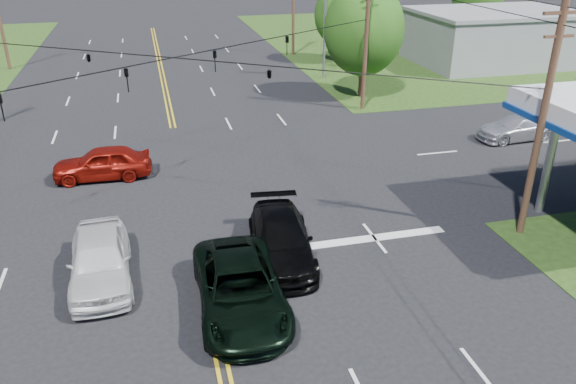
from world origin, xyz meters
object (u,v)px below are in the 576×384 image
object	(u,v)px
retail_ne	(494,39)
pole_se	(543,118)
pole_right_far	(293,0)
pickup_white	(100,259)
pole_ne	(366,36)
tree_right_b	(341,15)
pickup_dkgreen	(240,288)
tree_right_a	(364,29)
suv_black	(281,239)

from	to	relation	value
retail_ne	pole_se	size ratio (longest dim) A/B	1.47
pole_right_far	pickup_white	bearing A→B (deg)	-114.37
pole_se	pole_ne	xyz separation A→B (m)	(0.00, 18.00, 0.00)
tree_right_b	pickup_dkgreen	xyz separation A→B (m)	(-15.53, -35.27, -3.40)
pole_se	pole_right_far	xyz separation A→B (m)	(0.00, 37.00, 0.25)
pole_ne	tree_right_a	bearing A→B (deg)	71.57
pickup_white	tree_right_b	bearing A→B (deg)	56.13
pole_se	tree_right_a	distance (m)	21.02
pole_se	pickup_white	distance (m)	17.00
retail_ne	tree_right_b	world-z (taller)	tree_right_b
pole_ne	suv_black	bearing A→B (deg)	-119.74
retail_ne	pickup_white	xyz separation A→B (m)	(-33.50, -28.43, -1.32)
pole_ne	pickup_white	bearing A→B (deg)	-133.43
retail_ne	pole_ne	world-z (taller)	pole_ne
retail_ne	pickup_white	size ratio (longest dim) A/B	2.72
suv_black	tree_right_b	bearing A→B (deg)	74.13
tree_right_a	pickup_white	size ratio (longest dim) A/B	1.59
pole_se	pole_ne	distance (m)	18.00
pole_right_far	tree_right_a	distance (m)	16.03
pole_right_far	suv_black	xyz separation A→B (m)	(-10.00, -36.50, -4.37)
pickup_dkgreen	pickup_white	distance (m)	5.29
pole_se	pole_right_far	size ratio (longest dim) A/B	0.95
tree_right_b	pole_se	bearing A→B (deg)	-96.05
pickup_white	pickup_dkgreen	bearing A→B (deg)	-34.59
pickup_dkgreen	suv_black	distance (m)	3.43
pickup_white	pole_se	bearing A→B (deg)	-4.18
pole_se	tree_right_b	bearing A→B (deg)	83.95
pole_se	tree_right_b	size ratio (longest dim) A/B	1.34
suv_black	pickup_white	bearing A→B (deg)	-173.91
pole_se	suv_black	distance (m)	10.83
pole_right_far	tree_right_b	size ratio (longest dim) A/B	1.41
pole_right_far	suv_black	world-z (taller)	pole_right_far
tree_right_b	pickup_white	bearing A→B (deg)	-121.66
pole_se	pole_right_far	world-z (taller)	pole_right_far
pole_se	pickup_dkgreen	bearing A→B (deg)	-169.33
tree_right_a	pole_right_far	bearing A→B (deg)	93.58
pole_right_far	tree_right_b	distance (m)	5.40
suv_black	pickup_white	size ratio (longest dim) A/B	1.06
pole_se	pickup_white	size ratio (longest dim) A/B	1.85
pole_ne	tree_right_b	size ratio (longest dim) A/B	1.34
tree_right_b	pickup_white	size ratio (longest dim) A/B	1.38
retail_ne	tree_right_a	size ratio (longest dim) A/B	1.71
pickup_dkgreen	pickup_white	size ratio (longest dim) A/B	1.15
tree_right_a	suv_black	xyz separation A→B (m)	(-11.00, -20.50, -4.08)
tree_right_a	pickup_dkgreen	bearing A→B (deg)	-119.25
pole_se	tree_right_b	world-z (taller)	pole_se
tree_right_a	tree_right_b	world-z (taller)	tree_right_a
tree_right_a	retail_ne	bearing A→B (deg)	26.57
retail_ne	tree_right_b	distance (m)	14.22
retail_ne	pole_right_far	xyz separation A→B (m)	(-17.00, 8.00, 2.97)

